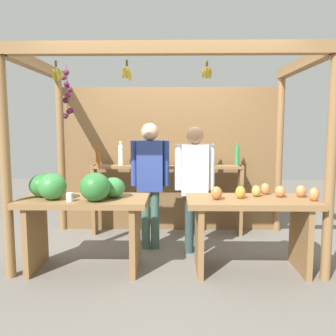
% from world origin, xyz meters
% --- Properties ---
extents(ground_plane, '(12.00, 12.00, 0.00)m').
position_xyz_m(ground_plane, '(0.00, 0.00, 0.00)').
color(ground_plane, slate).
rests_on(ground_plane, ground).
extents(market_stall, '(3.35, 1.84, 2.35)m').
position_xyz_m(market_stall, '(-0.01, 0.42, 1.35)').
color(market_stall, olive).
rests_on(market_stall, ground).
extents(fruit_counter_left, '(1.36, 0.69, 1.08)m').
position_xyz_m(fruit_counter_left, '(-0.93, -0.67, 0.73)').
color(fruit_counter_left, olive).
rests_on(fruit_counter_left, ground).
extents(fruit_counter_right, '(1.36, 0.64, 0.93)m').
position_xyz_m(fruit_counter_right, '(0.90, -0.64, 0.59)').
color(fruit_counter_right, olive).
rests_on(fruit_counter_right, ground).
extents(bottle_shelf_unit, '(2.15, 0.22, 1.35)m').
position_xyz_m(bottle_shelf_unit, '(-0.03, 0.65, 0.81)').
color(bottle_shelf_unit, olive).
rests_on(bottle_shelf_unit, ground).
extents(vendor_man, '(0.48, 0.22, 1.59)m').
position_xyz_m(vendor_man, '(-0.23, 0.03, 0.95)').
color(vendor_man, '#3B6053').
rests_on(vendor_man, ground).
extents(vendor_woman, '(0.48, 0.21, 1.54)m').
position_xyz_m(vendor_woman, '(0.32, -0.11, 0.92)').
color(vendor_woman, '#2D4244').
rests_on(vendor_woman, ground).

